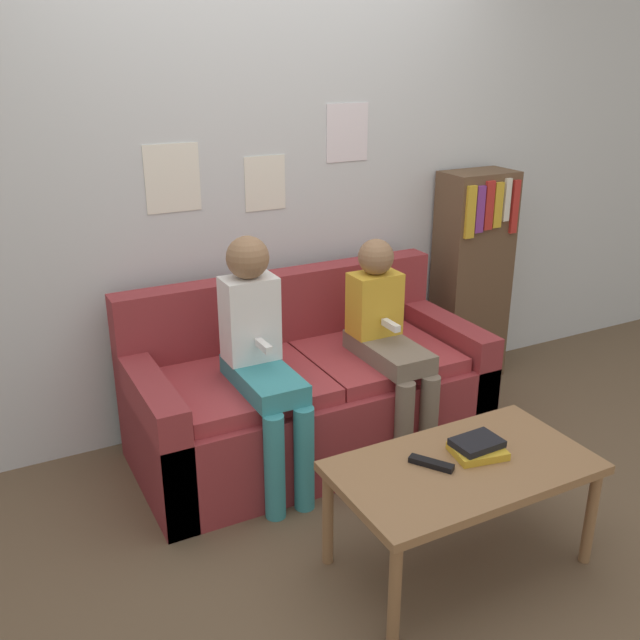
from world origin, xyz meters
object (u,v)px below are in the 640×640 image
object	(u,v)px
coffee_table	(463,475)
bookshelf	(472,277)
person_left	(261,352)
person_right	(388,338)
tv_remote	(431,463)
couch	(307,395)

from	to	relation	value
coffee_table	bookshelf	xyz separation A→B (m)	(1.12, 1.37, 0.24)
person_left	bookshelf	world-z (taller)	bookshelf
person_left	person_right	xyz separation A→B (m)	(0.66, -0.01, -0.05)
coffee_table	person_right	bearing A→B (deg)	76.24
person_right	tv_remote	bearing A→B (deg)	-111.96
person_left	person_right	size ratio (longest dim) A/B	1.09
person_left	coffee_table	bearing A→B (deg)	-63.14
couch	bookshelf	size ratio (longest dim) A/B	1.37
person_left	person_right	distance (m)	0.66
tv_remote	person_left	bearing A→B (deg)	77.68
person_right	tv_remote	size ratio (longest dim) A/B	6.47
coffee_table	person_left	distance (m)	1.02
couch	coffee_table	xyz separation A→B (m)	(0.13, -1.06, 0.11)
tv_remote	bookshelf	xyz separation A→B (m)	(1.24, 1.33, 0.17)
couch	tv_remote	xyz separation A→B (m)	(0.01, -1.01, 0.17)
couch	coffee_table	world-z (taller)	couch
couch	person_left	world-z (taller)	person_left
coffee_table	person_left	bearing A→B (deg)	116.86
couch	person_left	bearing A→B (deg)	-150.35
person_left	bookshelf	distance (m)	1.64
coffee_table	tv_remote	bearing A→B (deg)	159.81
person_left	person_right	bearing A→B (deg)	-1.29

